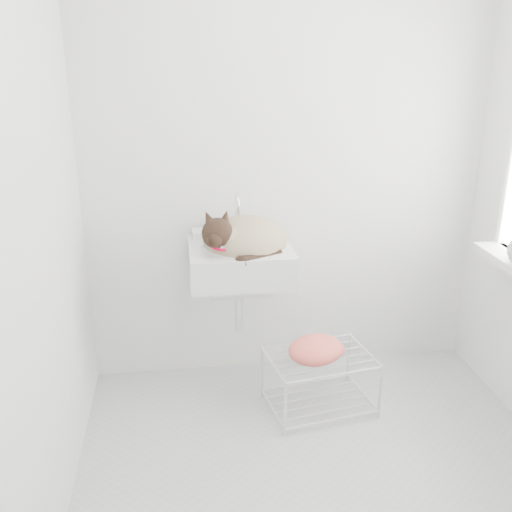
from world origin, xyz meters
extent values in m
cube|color=#AEAFB2|center=(0.00, 0.00, 0.00)|extent=(2.20, 2.00, 0.02)
cube|color=silver|center=(0.00, 1.00, 1.25)|extent=(2.20, 0.02, 2.50)
cube|color=silver|center=(-1.10, 0.00, 1.25)|extent=(0.02, 2.00, 2.50)
cube|color=silver|center=(-0.28, 0.74, 0.85)|extent=(0.52, 0.46, 0.21)
ellipsoid|color=tan|center=(-0.25, 0.73, 0.88)|extent=(0.48, 0.43, 0.22)
sphere|color=black|center=(-0.42, 0.66, 0.98)|extent=(0.18, 0.18, 0.16)
torus|color=#BC0026|center=(-0.40, 0.66, 0.93)|extent=(0.16, 0.16, 0.06)
cube|color=silver|center=(0.10, 0.51, 0.15)|extent=(0.57, 0.44, 0.31)
ellipsoid|color=orange|center=(0.07, 0.47, 0.34)|extent=(0.35, 0.30, 0.12)
camera|label=1|loc=(-0.58, -2.07, 1.83)|focal=40.96mm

